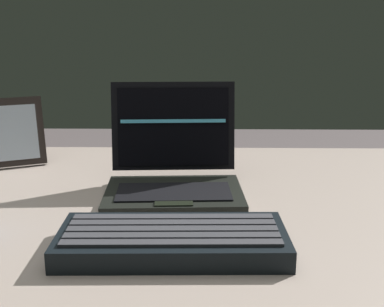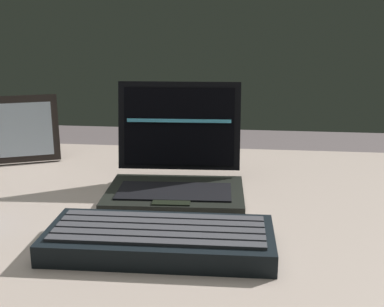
{
  "view_description": "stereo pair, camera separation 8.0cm",
  "coord_description": "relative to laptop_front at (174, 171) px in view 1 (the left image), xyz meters",
  "views": [
    {
      "loc": [
        0.1,
        -0.82,
        1.07
      ],
      "look_at": [
        0.08,
        0.03,
        0.84
      ],
      "focal_mm": 46.39,
      "sensor_mm": 36.0,
      "label": 1
    },
    {
      "loc": [
        0.18,
        -0.81,
        1.07
      ],
      "look_at": [
        0.08,
        0.03,
        0.84
      ],
      "focal_mm": 46.39,
      "sensor_mm": 36.0,
      "label": 2
    }
  ],
  "objects": [
    {
      "name": "desk",
      "position": [
        -0.05,
        -0.08,
        -0.11
      ],
      "size": [
        1.45,
        0.84,
        0.74
      ],
      "color": "gray",
      "rests_on": "ground"
    },
    {
      "name": "external_keyboard",
      "position": [
        0.01,
        -0.25,
        -0.03
      ],
      "size": [
        0.33,
        0.15,
        0.04
      ],
      "color": "black",
      "rests_on": "desk"
    },
    {
      "name": "photo_frame",
      "position": [
        -0.37,
        0.17,
        0.03
      ],
      "size": [
        0.16,
        0.11,
        0.15
      ],
      "color": "black",
      "rests_on": "desk"
    },
    {
      "name": "laptop_front",
      "position": [
        0.0,
        0.0,
        0.0
      ],
      "size": [
        0.26,
        0.22,
        0.2
      ],
      "color": "black",
      "rests_on": "desk"
    }
  ]
}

